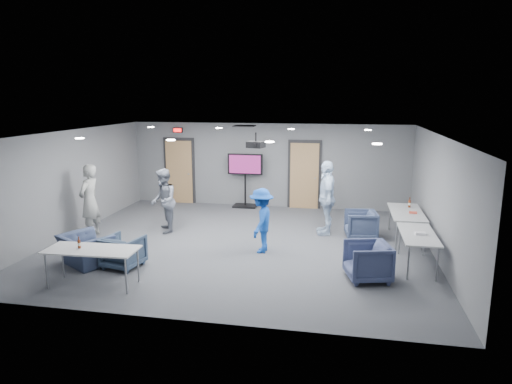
% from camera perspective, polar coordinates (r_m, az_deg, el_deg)
% --- Properties ---
extents(floor, '(9.00, 9.00, 0.00)m').
position_cam_1_polar(floor, '(11.27, -1.95, -6.44)').
color(floor, '#3D4045').
rests_on(floor, ground).
extents(ceiling, '(9.00, 9.00, 0.00)m').
position_cam_1_polar(ceiling, '(10.73, -2.05, 7.38)').
color(ceiling, silver).
rests_on(ceiling, wall_back).
extents(wall_back, '(9.00, 0.02, 2.70)m').
position_cam_1_polar(wall_back, '(14.79, 1.46, 3.35)').
color(wall_back, slate).
rests_on(wall_back, floor).
extents(wall_front, '(9.00, 0.02, 2.70)m').
position_cam_1_polar(wall_front, '(7.20, -9.14, -5.98)').
color(wall_front, slate).
rests_on(wall_front, floor).
extents(wall_left, '(0.02, 8.00, 2.70)m').
position_cam_1_polar(wall_left, '(12.69, -22.22, 1.05)').
color(wall_left, slate).
rests_on(wall_left, floor).
extents(wall_right, '(0.02, 8.00, 2.70)m').
position_cam_1_polar(wall_right, '(10.86, 21.83, -0.63)').
color(wall_right, slate).
rests_on(wall_right, floor).
extents(door_left, '(1.06, 0.17, 2.24)m').
position_cam_1_polar(door_left, '(15.56, -9.55, 2.56)').
color(door_left, black).
rests_on(door_left, wall_back).
extents(door_right, '(1.06, 0.17, 2.24)m').
position_cam_1_polar(door_right, '(14.64, 6.07, 2.08)').
color(door_right, black).
rests_on(door_right, wall_back).
extents(exit_sign, '(0.32, 0.08, 0.16)m').
position_cam_1_polar(exit_sign, '(15.38, -9.75, 7.64)').
color(exit_sign, black).
rests_on(exit_sign, wall_back).
extents(hvac_diffuser, '(0.60, 0.60, 0.03)m').
position_cam_1_polar(hvac_diffuser, '(13.57, -1.46, 8.25)').
color(hvac_diffuser, black).
rests_on(hvac_diffuser, ceiling).
extents(downlights, '(6.18, 3.78, 0.02)m').
position_cam_1_polar(downlights, '(10.73, -2.05, 7.30)').
color(downlights, white).
rests_on(downlights, ceiling).
extents(person_a, '(0.48, 0.71, 1.87)m').
position_cam_1_polar(person_a, '(12.34, -20.09, -1.05)').
color(person_a, gray).
rests_on(person_a, floor).
extents(person_b, '(0.92, 1.01, 1.70)m').
position_cam_1_polar(person_b, '(12.22, -11.50, -1.09)').
color(person_b, slate).
rests_on(person_b, floor).
extents(person_c, '(0.61, 1.18, 1.93)m').
position_cam_1_polar(person_c, '(11.95, 8.81, -0.70)').
color(person_c, silver).
rests_on(person_c, floor).
extents(person_d, '(0.61, 1.00, 1.50)m').
position_cam_1_polar(person_d, '(10.48, 0.68, -3.58)').
color(person_d, '#1B4CB0').
rests_on(person_d, floor).
extents(chair_right_a, '(0.86, 0.84, 0.71)m').
position_cam_1_polar(chair_right_a, '(11.89, 12.96, -3.99)').
color(chair_right_a, '#384461').
rests_on(chair_right_a, floor).
extents(chair_right_c, '(1.00, 0.98, 0.75)m').
position_cam_1_polar(chair_right_c, '(9.27, 13.76, -8.43)').
color(chair_right_c, '#3D4569').
rests_on(chair_right_c, floor).
extents(chair_front_a, '(0.86, 0.88, 0.69)m').
position_cam_1_polar(chair_front_a, '(10.06, -16.26, -7.15)').
color(chair_front_a, '#334359').
rests_on(chair_front_a, floor).
extents(chair_front_b, '(1.32, 1.28, 0.66)m').
position_cam_1_polar(chair_front_b, '(10.48, -20.49, -6.76)').
color(chair_front_b, '#343F5B').
rests_on(chair_front_b, floor).
extents(table_right_a, '(0.77, 1.86, 0.73)m').
position_cam_1_polar(table_right_a, '(11.97, 18.29, -2.53)').
color(table_right_a, silver).
rests_on(table_right_a, floor).
extents(table_right_b, '(0.70, 1.67, 0.73)m').
position_cam_1_polar(table_right_b, '(10.16, 19.60, -5.19)').
color(table_right_b, silver).
rests_on(table_right_b, floor).
extents(table_front_left, '(1.76, 0.80, 0.73)m').
position_cam_1_polar(table_front_left, '(9.18, -19.86, -6.99)').
color(table_front_left, silver).
rests_on(table_front_left, floor).
extents(bottle_front, '(0.06, 0.06, 0.23)m').
position_cam_1_polar(bottle_front, '(9.27, -21.23, -6.07)').
color(bottle_front, '#622710').
rests_on(bottle_front, table_front_left).
extents(bottle_right, '(0.07, 0.07, 0.27)m').
position_cam_1_polar(bottle_right, '(12.40, 18.64, -1.39)').
color(bottle_right, '#622710').
rests_on(bottle_right, table_right_a).
extents(snack_box, '(0.19, 0.13, 0.04)m').
position_cam_1_polar(snack_box, '(11.82, 19.04, -2.44)').
color(snack_box, '#D34934').
rests_on(snack_box, table_right_a).
extents(wrapper, '(0.23, 0.17, 0.05)m').
position_cam_1_polar(wrapper, '(10.09, 19.84, -4.88)').
color(wrapper, silver).
rests_on(wrapper, table_right_b).
extents(tv_stand, '(1.14, 0.54, 1.74)m').
position_cam_1_polar(tv_stand, '(14.73, -1.36, 1.89)').
color(tv_stand, black).
rests_on(tv_stand, floor).
extents(projector, '(0.45, 0.42, 0.37)m').
position_cam_1_polar(projector, '(11.06, -0.03, 5.97)').
color(projector, black).
rests_on(projector, ceiling).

